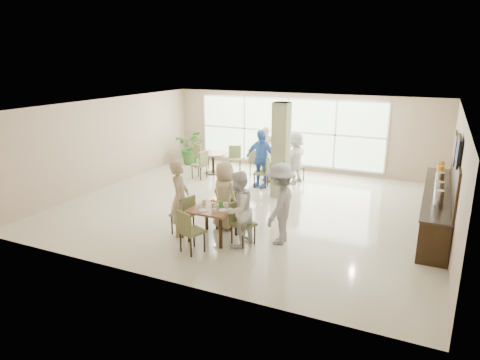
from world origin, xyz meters
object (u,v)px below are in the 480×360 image
at_px(buffet_counter, 437,206).
at_px(teen_standing, 280,204).
at_px(round_table_left, 213,158).
at_px(teen_right, 238,209).
at_px(adult_a, 261,159).
at_px(round_table_right, 271,164).
at_px(teen_left, 180,198).
at_px(main_table, 213,212).
at_px(teen_far, 225,195).
at_px(adult_standing, 266,149).
at_px(adult_b, 295,158).
at_px(potted_plant, 193,147).

bearing_deg(buffet_counter, teen_standing, -141.94).
relative_size(round_table_left, teen_standing, 0.57).
height_order(teen_right, adult_a, adult_a).
xyz_separation_m(round_table_right, buffet_counter, (5.14, -2.19, 0.00)).
xyz_separation_m(round_table_left, teen_left, (1.95, -5.20, 0.33)).
relative_size(buffet_counter, teen_right, 2.77).
height_order(teen_left, teen_standing, teen_standing).
xyz_separation_m(teen_left, adult_a, (0.23, 4.36, 0.04)).
relative_size(main_table, round_table_right, 0.94).
height_order(teen_far, teen_right, teen_right).
xyz_separation_m(teen_far, adult_a, (-0.53, 3.57, 0.10)).
height_order(teen_left, adult_standing, teen_left).
xyz_separation_m(buffet_counter, adult_a, (-5.19, 1.35, 0.38)).
distance_m(adult_a, adult_b, 1.26).
bearing_deg(round_table_right, buffet_counter, -23.08).
bearing_deg(round_table_right, adult_b, 5.39).
distance_m(buffet_counter, teen_standing, 4.04).
xyz_separation_m(round_table_right, adult_standing, (-0.64, 1.11, 0.27)).
bearing_deg(teen_right, adult_a, -154.32).
bearing_deg(teen_right, potted_plant, -132.08).
relative_size(round_table_right, buffet_counter, 0.21).
bearing_deg(round_table_left, main_table, -61.54).
bearing_deg(round_table_left, adult_b, 1.56).
xyz_separation_m(teen_standing, adult_a, (-2.03, 3.83, 0.01)).
bearing_deg(adult_standing, teen_far, 92.78).
bearing_deg(buffet_counter, adult_a, 165.48).
bearing_deg(buffet_counter, potted_plant, 160.49).
height_order(main_table, teen_far, teen_far).
bearing_deg(potted_plant, buffet_counter, -19.51).
height_order(potted_plant, teen_far, teen_far).
distance_m(main_table, potted_plant, 7.34).
bearing_deg(teen_left, buffet_counter, -79.06).
distance_m(teen_left, adult_b, 5.39).
height_order(round_table_right, teen_right, teen_right).
relative_size(main_table, potted_plant, 0.69).
bearing_deg(teen_right, teen_far, -127.65).
distance_m(teen_right, teen_standing, 0.94).
relative_size(teen_far, adult_b, 0.98).
bearing_deg(buffet_counter, main_table, -147.60).
height_order(round_table_left, round_table_right, same).
relative_size(teen_far, teen_right, 0.98).
height_order(teen_far, adult_a, adult_a).
bearing_deg(adult_a, buffet_counter, -4.72).
bearing_deg(potted_plant, adult_standing, 3.70).
height_order(buffet_counter, adult_standing, buffet_counter).
distance_m(main_table, round_table_right, 5.14).
bearing_deg(main_table, round_table_right, 96.02).
distance_m(adult_a, adult_standing, 2.05).
height_order(teen_right, adult_b, adult_b).
xyz_separation_m(main_table, teen_right, (0.67, -0.09, 0.19)).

